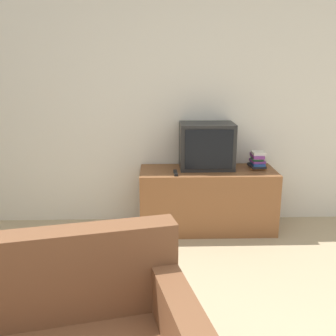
% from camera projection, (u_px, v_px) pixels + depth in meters
% --- Properties ---
extents(wall_back, '(9.00, 0.06, 2.60)m').
position_uv_depth(wall_back, '(166.00, 106.00, 4.27)').
color(wall_back, silver).
rests_on(wall_back, ground_plane).
extents(tv_stand, '(1.43, 0.54, 0.66)m').
position_uv_depth(tv_stand, '(207.00, 200.00, 4.22)').
color(tv_stand, brown).
rests_on(tv_stand, ground_plane).
extents(television, '(0.57, 0.38, 0.48)m').
position_uv_depth(television, '(207.00, 146.00, 4.15)').
color(television, black).
rests_on(television, tv_stand).
extents(book_stack, '(0.18, 0.22, 0.18)m').
position_uv_depth(book_stack, '(257.00, 161.00, 4.17)').
color(book_stack, '#995623').
rests_on(book_stack, tv_stand).
extents(remote_on_stand, '(0.04, 0.18, 0.02)m').
position_uv_depth(remote_on_stand, '(175.00, 173.00, 3.98)').
color(remote_on_stand, black).
rests_on(remote_on_stand, tv_stand).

